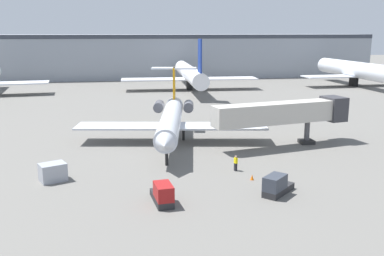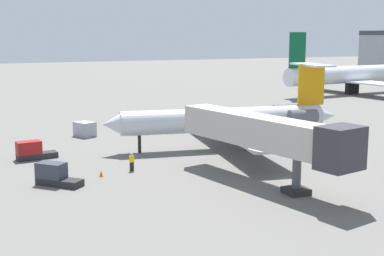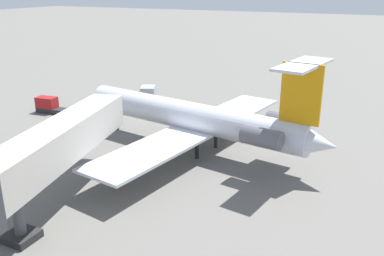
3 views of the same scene
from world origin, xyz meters
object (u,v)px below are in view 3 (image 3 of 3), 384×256
at_px(jet_bridge, 41,155).
at_px(ground_crew_marshaller, 47,138).
at_px(regional_jet, 197,117).
at_px(baggage_tug_lead, 50,106).
at_px(traffic_cone_near, 16,142).
at_px(cargo_container_uld, 148,93).

height_order(jet_bridge, ground_crew_marshaller, jet_bridge).
distance_m(regional_jet, ground_crew_marshaller, 14.57).
relative_size(baggage_tug_lead, traffic_cone_near, 7.52).
bearing_deg(baggage_tug_lead, regional_jet, 81.43).
distance_m(regional_jet, cargo_container_uld, 19.22).
distance_m(jet_bridge, traffic_cone_near, 15.50).
bearing_deg(traffic_cone_near, ground_crew_marshaller, 105.70).
bearing_deg(baggage_tug_lead, traffic_cone_near, 26.46).
bearing_deg(baggage_tug_lead, cargo_container_uld, 143.30).
xyz_separation_m(regional_jet, cargo_container_uld, (-13.45, -13.52, -2.37)).
relative_size(ground_crew_marshaller, traffic_cone_near, 3.07).
height_order(regional_jet, ground_crew_marshaller, regional_jet).
bearing_deg(traffic_cone_near, cargo_container_uld, 171.52).
bearing_deg(baggage_tug_lead, jet_bridge, 43.38).
bearing_deg(regional_jet, baggage_tug_lead, -98.57).
relative_size(jet_bridge, cargo_container_uld, 6.32).
xyz_separation_m(regional_jet, jet_bridge, (14.79, -4.18, 1.11)).
bearing_deg(ground_crew_marshaller, regional_jet, 112.01).
xyz_separation_m(jet_bridge, traffic_cone_near, (-8.52, -12.28, -4.11)).
distance_m(jet_bridge, ground_crew_marshaller, 13.58).
relative_size(regional_jet, cargo_container_uld, 9.02).
height_order(baggage_tug_lead, traffic_cone_near, baggage_tug_lead).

